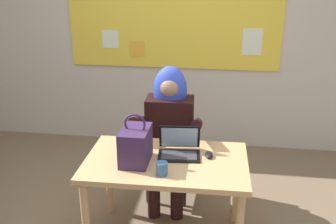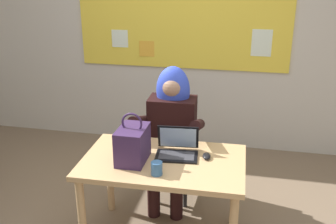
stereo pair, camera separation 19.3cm
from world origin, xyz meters
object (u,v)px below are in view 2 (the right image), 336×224
object	(u,v)px
handbag	(133,144)
computer_mouse	(207,156)
person_costumed	(171,125)
chair_at_desk	(174,143)
laptop	(177,149)
coffee_mug	(157,168)
desk_main	(163,171)

from	to	relation	value
handbag	computer_mouse	bearing A→B (deg)	15.73
person_costumed	handbag	world-z (taller)	person_costumed
chair_at_desk	laptop	world-z (taller)	laptop
person_costumed	coffee_mug	distance (m)	0.83
chair_at_desk	laptop	bearing A→B (deg)	16.23
handbag	coffee_mug	bearing A→B (deg)	-37.15
chair_at_desk	person_costumed	bearing A→B (deg)	2.22
desk_main	handbag	xyz separation A→B (m)	(-0.22, -0.06, 0.23)
person_costumed	coffee_mug	size ratio (longest dim) A/B	13.17
desk_main	handbag	world-z (taller)	handbag
laptop	handbag	distance (m)	0.35
person_costumed	coffee_mug	bearing A→B (deg)	2.57
desk_main	chair_at_desk	size ratio (longest dim) A/B	1.35
desk_main	person_costumed	xyz separation A→B (m)	(-0.06, 0.60, 0.12)
desk_main	computer_mouse	distance (m)	0.34
laptop	handbag	world-z (taller)	handbag
handbag	person_costumed	bearing A→B (deg)	76.92
laptop	coffee_mug	xyz separation A→B (m)	(-0.08, -0.33, -0.00)
coffee_mug	person_costumed	bearing A→B (deg)	94.55
person_costumed	laptop	size ratio (longest dim) A/B	3.68
chair_at_desk	laptop	size ratio (longest dim) A/B	2.65
desk_main	chair_at_desk	world-z (taller)	chair_at_desk
chair_at_desk	coffee_mug	distance (m)	0.99
laptop	computer_mouse	bearing A→B (deg)	-9.46
laptop	handbag	size ratio (longest dim) A/B	0.90
laptop	computer_mouse	world-z (taller)	laptop
chair_at_desk	computer_mouse	bearing A→B (deg)	33.33
desk_main	handbag	distance (m)	0.32
person_costumed	laptop	distance (m)	0.52
person_costumed	laptop	bearing A→B (deg)	14.57
chair_at_desk	handbag	xyz separation A→B (m)	(-0.16, -0.79, 0.34)
chair_at_desk	person_costumed	xyz separation A→B (m)	(-0.00, -0.13, 0.23)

